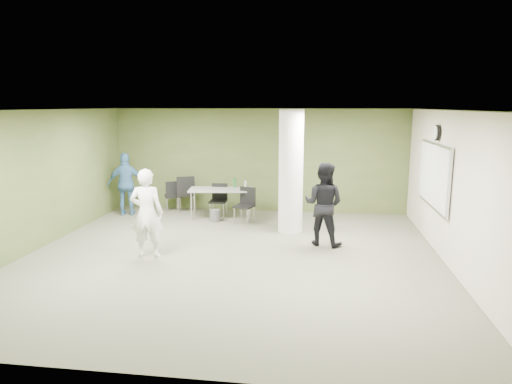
# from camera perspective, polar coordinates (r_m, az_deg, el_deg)

# --- Properties ---
(floor) EXTENTS (8.00, 8.00, 0.00)m
(floor) POSITION_cam_1_polar(r_m,az_deg,el_deg) (8.92, -3.04, -8.09)
(floor) COLOR #525341
(floor) RESTS_ON ground
(ceiling) EXTENTS (8.00, 8.00, 0.00)m
(ceiling) POSITION_cam_1_polar(r_m,az_deg,el_deg) (8.44, -3.23, 10.21)
(ceiling) COLOR white
(ceiling) RESTS_ON wall_back
(wall_back) EXTENTS (8.00, 2.80, 0.02)m
(wall_back) POSITION_cam_1_polar(r_m,az_deg,el_deg) (12.48, 0.34, 3.96)
(wall_back) COLOR #425226
(wall_back) RESTS_ON floor
(wall_left) EXTENTS (0.02, 8.00, 2.80)m
(wall_left) POSITION_cam_1_polar(r_m,az_deg,el_deg) (10.11, -26.00, 1.26)
(wall_left) COLOR #425226
(wall_left) RESTS_ON floor
(wall_right_cream) EXTENTS (0.02, 8.00, 2.80)m
(wall_right_cream) POSITION_cam_1_polar(r_m,az_deg,el_deg) (8.75, 23.54, 0.13)
(wall_right_cream) COLOR beige
(wall_right_cream) RESTS_ON floor
(column) EXTENTS (0.56, 0.56, 2.80)m
(column) POSITION_cam_1_polar(r_m,az_deg,el_deg) (10.41, 4.38, 2.56)
(column) COLOR silver
(column) RESTS_ON floor
(whiteboard) EXTENTS (0.05, 2.30, 1.30)m
(whiteboard) POSITION_cam_1_polar(r_m,az_deg,el_deg) (9.86, 21.31, 1.99)
(whiteboard) COLOR silver
(whiteboard) RESTS_ON wall_right_cream
(wall_clock) EXTENTS (0.06, 0.32, 0.32)m
(wall_clock) POSITION_cam_1_polar(r_m,az_deg,el_deg) (9.78, 21.66, 6.91)
(wall_clock) COLOR black
(wall_clock) RESTS_ON wall_right_cream
(folding_table) EXTENTS (1.70, 0.90, 1.02)m
(folding_table) POSITION_cam_1_polar(r_m,az_deg,el_deg) (11.77, -4.32, 0.18)
(folding_table) COLOR gray
(folding_table) RESTS_ON floor
(wastebasket) EXTENTS (0.26, 0.26, 0.30)m
(wastebasket) POSITION_cam_1_polar(r_m,az_deg,el_deg) (11.54, -5.16, -2.95)
(wastebasket) COLOR #4C4C4C
(wastebasket) RESTS_ON floor
(chair_back_left) EXTENTS (0.65, 0.65, 1.01)m
(chair_back_left) POSITION_cam_1_polar(r_m,az_deg,el_deg) (12.54, -8.82, 0.12)
(chair_back_left) COLOR black
(chair_back_left) RESTS_ON floor
(chair_back_right) EXTENTS (0.56, 0.56, 0.85)m
(chair_back_right) POSITION_cam_1_polar(r_m,az_deg,el_deg) (12.72, -10.34, -0.21)
(chair_back_right) COLOR black
(chair_back_right) RESTS_ON floor
(chair_table_left) EXTENTS (0.43, 0.43, 0.87)m
(chair_table_left) POSITION_cam_1_polar(r_m,az_deg,el_deg) (11.97, -4.67, -0.71)
(chair_table_left) COLOR black
(chair_table_left) RESTS_ON floor
(chair_table_right) EXTENTS (0.55, 0.55, 0.88)m
(chair_table_right) POSITION_cam_1_polar(r_m,az_deg,el_deg) (11.32, -1.31, -1.30)
(chair_table_right) COLOR black
(chair_table_right) RESTS_ON floor
(woman_white) EXTENTS (0.66, 0.46, 1.72)m
(woman_white) POSITION_cam_1_polar(r_m,az_deg,el_deg) (8.94, -13.49, -2.60)
(woman_white) COLOR white
(woman_white) RESTS_ON floor
(man_black) EXTENTS (1.01, 0.89, 1.74)m
(man_black) POSITION_cam_1_polar(r_m,az_deg,el_deg) (9.55, 8.44, -1.51)
(man_black) COLOR black
(man_black) RESTS_ON floor
(man_blue) EXTENTS (1.04, 0.63, 1.66)m
(man_blue) POSITION_cam_1_polar(r_m,az_deg,el_deg) (12.53, -15.87, 0.95)
(man_blue) COLOR teal
(man_blue) RESTS_ON floor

